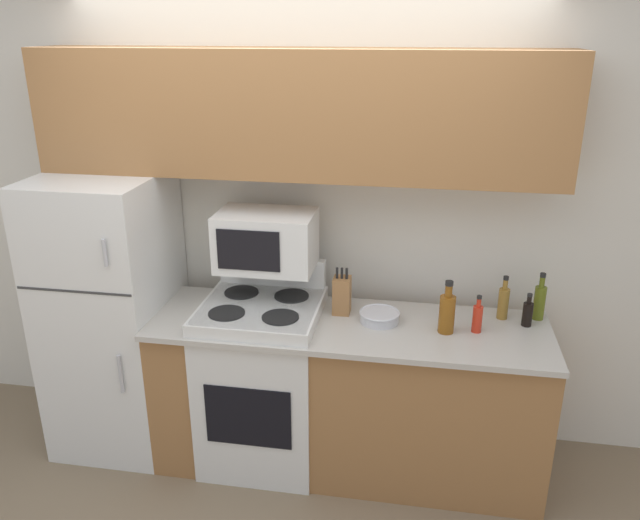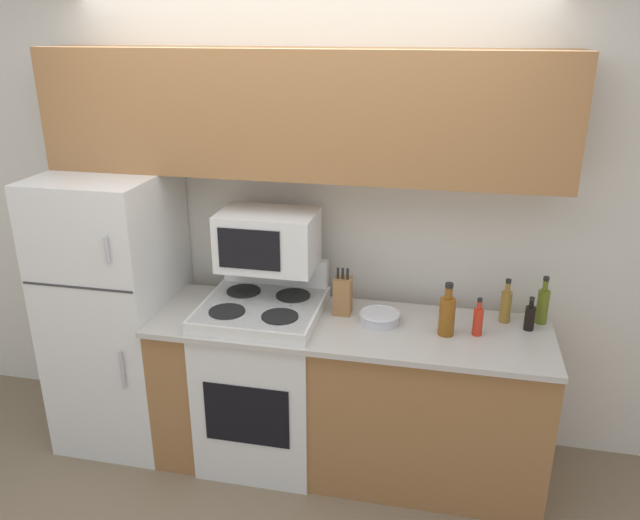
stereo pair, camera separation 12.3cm
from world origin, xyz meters
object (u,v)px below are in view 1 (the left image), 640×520
object	(u,v)px
stove	(263,380)
bottle_vinegar	(503,302)
microwave	(266,240)
bottle_hot_sauce	(477,318)
bowl	(380,316)
bottle_olive_oil	(540,301)
bottle_soy_sauce	(528,313)
knife_block	(342,295)
refrigerator	(113,313)
bottle_whiskey	(447,312)

from	to	relation	value
stove	bottle_vinegar	distance (m)	1.38
stove	bottle_vinegar	xyz separation A→B (m)	(1.27, 0.19, 0.49)
microwave	bottle_hot_sauce	bearing A→B (deg)	-5.96
microwave	bowl	size ratio (longest dim) A/B	2.40
microwave	bottle_olive_oil	bearing A→B (deg)	3.62
bottle_soy_sauce	knife_block	bearing A→B (deg)	-179.47
refrigerator	knife_block	xyz separation A→B (m)	(1.31, 0.06, 0.19)
knife_block	bottle_whiskey	distance (m)	0.57
refrigerator	bottle_olive_oil	world-z (taller)	refrigerator
refrigerator	bowl	world-z (taller)	refrigerator
refrigerator	microwave	size ratio (longest dim) A/B	3.12
stove	microwave	bearing A→B (deg)	85.71
refrigerator	bottle_whiskey	world-z (taller)	refrigerator
microwave	bottle_vinegar	distance (m)	1.30
bottle_whiskey	bottle_olive_oil	bearing A→B (deg)	26.20
refrigerator	stove	xyz separation A→B (m)	(0.89, -0.06, -0.31)
microwave	knife_block	bearing A→B (deg)	-1.59
stove	bottle_olive_oil	xyz separation A→B (m)	(1.46, 0.22, 0.50)
refrigerator	stove	distance (m)	0.94
bottle_hot_sauce	bottle_whiskey	xyz separation A→B (m)	(-0.15, -0.03, 0.03)
bottle_olive_oil	bowl	bearing A→B (deg)	-167.80
stove	bowl	bearing A→B (deg)	3.70
microwave	bottle_olive_oil	distance (m)	1.48
bottle_vinegar	bottle_whiskey	xyz separation A→B (m)	(-0.30, -0.21, 0.02)
bottle_hot_sauce	bottle_whiskey	world-z (taller)	bottle_whiskey
refrigerator	bowl	distance (m)	1.53
knife_block	bowl	size ratio (longest dim) A/B	1.23
refrigerator	bottle_whiskey	bearing A→B (deg)	-2.28
bottle_olive_oil	stove	bearing A→B (deg)	-171.45
microwave	bowl	distance (m)	0.72
knife_block	bottle_vinegar	xyz separation A→B (m)	(0.85, 0.08, -0.01)
knife_block	bottle_soy_sauce	distance (m)	0.97
bottle_vinegar	stove	bearing A→B (deg)	-171.32
bowl	bottle_vinegar	xyz separation A→B (m)	(0.64, 0.15, 0.06)
refrigerator	bottle_hot_sauce	bearing A→B (deg)	-1.26
microwave	bottle_whiskey	xyz separation A→B (m)	(0.97, -0.15, -0.28)
stove	bottle_whiskey	xyz separation A→B (m)	(0.98, -0.02, 0.50)
microwave	bottle_soy_sauce	xyz separation A→B (m)	(1.38, -0.00, -0.32)
bottle_soy_sauce	bottle_hot_sauce	xyz separation A→B (m)	(-0.26, -0.11, 0.01)
bottle_hot_sauce	stove	bearing A→B (deg)	-179.45
microwave	bottle_hot_sauce	size ratio (longest dim) A/B	2.58
refrigerator	bottle_vinegar	distance (m)	2.17
stove	bottle_soy_sauce	size ratio (longest dim) A/B	6.19
bowl	bottle_soy_sauce	xyz separation A→B (m)	(0.76, 0.08, 0.04)
bottle_hot_sauce	bottle_whiskey	size ratio (longest dim) A/B	0.71
microwave	bottle_olive_oil	world-z (taller)	microwave
refrigerator	stove	world-z (taller)	refrigerator
bowl	bottle_whiskey	distance (m)	0.36
knife_block	bottle_soy_sauce	xyz separation A→B (m)	(0.97, 0.01, -0.03)
bottle_soy_sauce	bottle_olive_oil	bearing A→B (deg)	53.48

